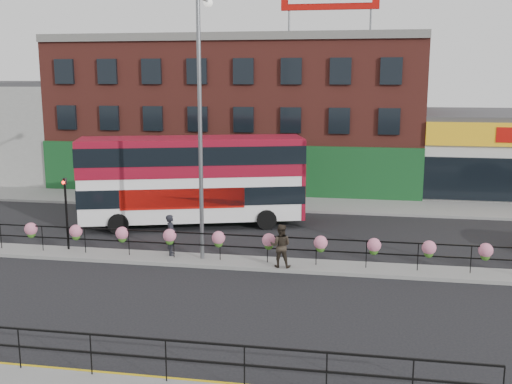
% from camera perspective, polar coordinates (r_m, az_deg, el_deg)
% --- Properties ---
extents(ground, '(120.00, 120.00, 0.00)m').
position_cam_1_polar(ground, '(25.04, -1.19, -6.92)').
color(ground, black).
rests_on(ground, ground).
extents(north_pavement, '(60.00, 4.00, 0.15)m').
position_cam_1_polar(north_pavement, '(36.48, 2.43, -1.09)').
color(north_pavement, gray).
rests_on(north_pavement, ground).
extents(median, '(60.00, 1.60, 0.15)m').
position_cam_1_polar(median, '(25.02, -1.19, -6.75)').
color(median, gray).
rests_on(median, ground).
extents(yellow_line_inner, '(60.00, 0.10, 0.01)m').
position_cam_1_polar(yellow_line_inner, '(16.35, -8.04, -17.16)').
color(yellow_line_inner, gold).
rests_on(yellow_line_inner, ground).
extents(yellow_line_outer, '(60.00, 0.10, 0.01)m').
position_cam_1_polar(yellow_line_outer, '(16.20, -8.24, -17.45)').
color(yellow_line_outer, gold).
rests_on(yellow_line_outer, ground).
extents(brick_building, '(25.00, 12.21, 10.30)m').
position_cam_1_polar(brick_building, '(44.26, -1.34, 7.64)').
color(brick_building, brown).
rests_on(brick_building, ground).
extents(median_railing, '(30.04, 0.56, 1.23)m').
position_cam_1_polar(median_railing, '(24.74, -1.20, -4.61)').
color(median_railing, black).
rests_on(median_railing, median).
extents(south_railing, '(20.04, 0.05, 1.12)m').
position_cam_1_polar(south_railing, '(16.29, -15.49, -13.84)').
color(south_railing, black).
rests_on(south_railing, south_pavement).
extents(double_decker_bus, '(11.70, 5.85, 4.62)m').
position_cam_1_polar(double_decker_bus, '(31.03, -6.00, 1.91)').
color(double_decker_bus, white).
rests_on(double_decker_bus, ground).
extents(pedestrian_a, '(0.83, 0.71, 1.76)m').
position_cam_1_polar(pedestrian_a, '(25.89, -8.09, -4.05)').
color(pedestrian_a, black).
rests_on(pedestrian_a, median).
extents(pedestrian_b, '(0.86, 0.67, 1.76)m').
position_cam_1_polar(pedestrian_b, '(24.03, 2.35, -5.13)').
color(pedestrian_b, '#2D251D').
rests_on(pedestrian_b, median).
extents(lamp_column_west, '(0.38, 1.88, 10.73)m').
position_cam_1_polar(lamp_column_west, '(24.63, -5.21, 8.17)').
color(lamp_column_west, slate).
rests_on(lamp_column_west, median).
extents(traffic_light_median, '(0.15, 0.28, 3.65)m').
position_cam_1_polar(traffic_light_median, '(27.41, -17.69, -0.54)').
color(traffic_light_median, black).
rests_on(traffic_light_median, median).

